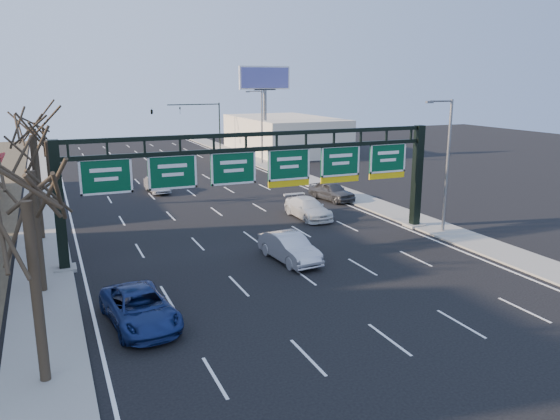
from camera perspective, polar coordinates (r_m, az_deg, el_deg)
name	(u,v)px	position (r m, az deg, el deg)	size (l,w,h in m)	color
ground	(321,289)	(27.79, 4.26, -8.20)	(160.00, 160.00, 0.00)	black
sidewalk_left	(42,221)	(44.04, -23.60, -1.06)	(3.00, 120.00, 0.12)	gray
sidewalk_right	(344,193)	(50.58, 6.68, 1.75)	(3.00, 120.00, 0.12)	gray
lane_markings	(209,206)	(45.67, -7.39, 0.39)	(21.60, 120.00, 0.01)	white
sign_gantry	(264,173)	(33.65, -1.67, 3.85)	(24.60, 1.20, 7.20)	black
building_right_distant	(284,135)	(79.97, 0.44, 7.89)	(12.00, 20.00, 5.00)	beige
tree_near	(23,169)	(19.06, -25.30, 3.86)	(3.60, 3.60, 8.86)	#2F251A
tree_gantry	(29,149)	(28.03, -24.79, 5.82)	(3.60, 3.60, 8.48)	#2F251A
tree_mid	(30,119)	(37.93, -24.67, 8.64)	(3.60, 3.60, 9.24)	#2F251A
tree_far	(32,116)	(47.93, -24.47, 8.97)	(3.60, 3.60, 8.86)	#2F251A
streetlight_near	(446,159)	(38.22, 16.98, 5.11)	(2.15, 0.22, 9.00)	slate
streetlight_far	(261,123)	(67.67, -2.01, 9.07)	(2.15, 0.22, 9.00)	slate
billboard_right	(265,89)	(73.04, -1.60, 12.52)	(7.00, 0.50, 12.00)	slate
traffic_signal_mast	(178,114)	(79.99, -10.61, 9.82)	(10.16, 0.54, 7.00)	black
car_blue_suv	(140,308)	(24.39, -14.43, -9.88)	(2.50, 5.42, 1.51)	navy
car_silver_sedan	(289,248)	(31.57, 0.98, -3.94)	(1.70, 4.88, 1.61)	#B8B7BC
car_white_wagon	(308,208)	(41.46, 2.94, 0.20)	(2.10, 5.18, 1.50)	white
car_grey_far	(331,191)	(47.75, 5.40, 2.00)	(1.92, 4.77, 1.62)	#3C3E41
car_silver_distant	(157,185)	(52.18, -12.73, 2.59)	(1.50, 4.30, 1.42)	#AFAFB4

